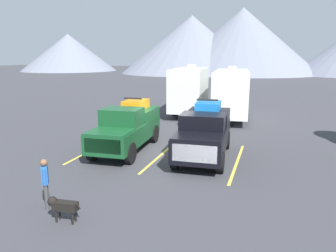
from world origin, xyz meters
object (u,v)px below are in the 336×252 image
object	(u,v)px
pickup_truck_a	(128,126)
person_a	(45,180)
pickup_truck_b	(204,132)
camper_trailer_b	(231,91)
dog	(62,205)
camper_trailer_a	(190,89)

from	to	relation	value
pickup_truck_a	person_a	size ratio (longest dim) A/B	3.45
pickup_truck_b	person_a	world-z (taller)	pickup_truck_b
camper_trailer_b	person_a	xyz separation A→B (m)	(-3.49, -16.48, -1.12)
person_a	dog	bearing A→B (deg)	-29.22
camper_trailer_b	person_a	bearing A→B (deg)	-101.95
camper_trailer_a	person_a	bearing A→B (deg)	-90.44
camper_trailer_b	person_a	distance (m)	16.89
camper_trailer_a	pickup_truck_b	bearing A→B (deg)	-71.80
pickup_truck_a	dog	xyz separation A→B (m)	(1.31, -7.14, -0.70)
pickup_truck_a	pickup_truck_b	world-z (taller)	pickup_truck_b
pickup_truck_a	pickup_truck_b	size ratio (longest dim) A/B	1.03
camper_trailer_a	dog	world-z (taller)	camper_trailer_a
camper_trailer_a	camper_trailer_b	bearing A→B (deg)	-9.85
pickup_truck_a	camper_trailer_a	xyz separation A→B (m)	(0.49, 10.45, 0.89)
camper_trailer_b	dog	size ratio (longest dim) A/B	8.54
pickup_truck_b	dog	world-z (taller)	pickup_truck_b
pickup_truck_b	camper_trailer_b	size ratio (longest dim) A/B	0.62
pickup_truck_a	dog	size ratio (longest dim) A/B	5.46
camper_trailer_b	dog	xyz separation A→B (m)	(-2.54, -17.01, -1.54)
pickup_truck_b	camper_trailer_b	distance (m)	9.83
pickup_truck_a	pickup_truck_b	xyz separation A→B (m)	(3.91, 0.07, 0.00)
camper_trailer_a	pickup_truck_a	bearing A→B (deg)	-92.71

